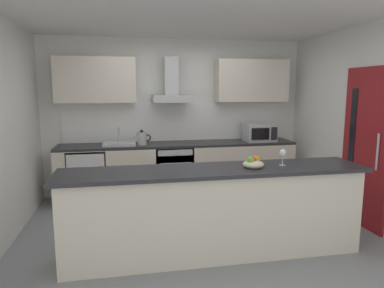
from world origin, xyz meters
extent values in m
cube|color=gray|center=(0.00, 0.00, -0.01)|extent=(5.37, 4.54, 0.02)
cube|color=white|center=(0.00, 0.00, 2.61)|extent=(5.37, 4.54, 0.02)
cube|color=white|center=(0.00, 1.83, 1.30)|extent=(5.37, 0.12, 2.60)
cube|color=white|center=(2.24, 0.00, 1.30)|extent=(0.12, 4.54, 2.60)
cube|color=white|center=(0.00, 1.76, 1.23)|extent=(3.71, 0.02, 0.66)
cube|color=beige|center=(0.00, 1.45, 0.43)|extent=(3.84, 0.60, 0.86)
cube|color=#28282D|center=(0.00, 1.45, 0.88)|extent=(3.84, 0.60, 0.04)
cube|color=beige|center=(0.06, -0.65, 0.46)|extent=(3.13, 0.52, 0.92)
cube|color=#28282D|center=(0.06, -0.65, 0.94)|extent=(3.23, 0.64, 0.04)
cube|color=beige|center=(-1.28, 1.60, 1.91)|extent=(1.23, 0.32, 0.70)
cube|color=beige|center=(1.28, 1.60, 1.91)|extent=(1.23, 0.32, 0.70)
cube|color=maroon|center=(2.17, -0.19, 1.02)|extent=(0.04, 0.85, 2.05)
cube|color=black|center=(2.14, 0.05, 1.13)|extent=(0.01, 0.11, 1.31)
cylinder|color=#B7BABC|center=(2.13, -0.46, 1.02)|extent=(0.03, 0.03, 0.45)
cube|color=slate|center=(-0.10, 1.43, 0.46)|extent=(0.60, 0.56, 0.80)
cube|color=black|center=(-0.10, 1.14, 0.40)|extent=(0.50, 0.02, 0.48)
cube|color=#B7BABC|center=(-0.10, 1.14, 0.80)|extent=(0.54, 0.02, 0.09)
cylinder|color=#B7BABC|center=(-0.10, 1.11, 0.64)|extent=(0.49, 0.02, 0.02)
cube|color=white|center=(-1.44, 1.43, 0.42)|extent=(0.58, 0.56, 0.85)
cube|color=silver|center=(-1.44, 1.14, 0.43)|extent=(0.55, 0.02, 0.80)
cylinder|color=#B7BABC|center=(-1.22, 1.12, 0.47)|extent=(0.02, 0.02, 0.38)
cube|color=#B7BABC|center=(1.37, 1.40, 1.05)|extent=(0.50, 0.36, 0.30)
cube|color=black|center=(1.31, 1.21, 1.05)|extent=(0.30, 0.02, 0.19)
cube|color=black|center=(1.55, 1.21, 1.05)|extent=(0.10, 0.01, 0.21)
cube|color=silver|center=(-0.95, 1.43, 0.92)|extent=(0.50, 0.40, 0.04)
cylinder|color=#B7BABC|center=(-0.95, 1.56, 1.03)|extent=(0.03, 0.03, 0.26)
cylinder|color=#B7BABC|center=(-0.95, 1.48, 1.15)|extent=(0.03, 0.16, 0.03)
cylinder|color=#B7BABC|center=(-0.60, 1.39, 1.00)|extent=(0.15, 0.15, 0.20)
sphere|color=black|center=(-0.60, 1.39, 1.11)|extent=(0.06, 0.06, 0.06)
cone|color=#B7BABC|center=(-0.70, 1.39, 1.04)|extent=(0.09, 0.04, 0.07)
torus|color=black|center=(-0.51, 1.39, 1.01)|extent=(0.11, 0.02, 0.11)
cube|color=#B7BABC|center=(-0.10, 1.53, 1.62)|extent=(0.62, 0.45, 0.12)
cube|color=#B7BABC|center=(-0.10, 1.58, 1.98)|extent=(0.22, 0.22, 0.60)
cylinder|color=silver|center=(0.81, -0.64, 0.96)|extent=(0.07, 0.07, 0.01)
cylinder|color=silver|center=(0.81, -0.64, 1.01)|extent=(0.01, 0.01, 0.09)
ellipsoid|color=silver|center=(0.81, -0.64, 1.09)|extent=(0.08, 0.08, 0.10)
ellipsoid|color=beige|center=(0.46, -0.69, 0.99)|extent=(0.22, 0.22, 0.09)
sphere|color=#66B233|center=(0.42, -0.71, 1.04)|extent=(0.08, 0.08, 0.08)
sphere|color=orange|center=(0.51, -0.66, 1.04)|extent=(0.07, 0.07, 0.07)
sphere|color=red|center=(0.46, -0.69, 1.04)|extent=(0.07, 0.07, 0.07)
camera|label=1|loc=(-0.84, -4.03, 1.78)|focal=32.18mm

